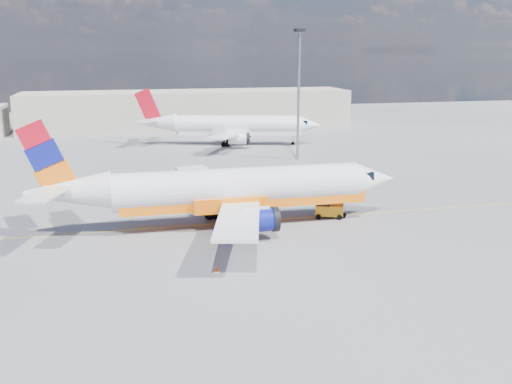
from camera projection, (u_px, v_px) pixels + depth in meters
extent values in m
plane|color=#5C5C60|center=(234.00, 232.00, 53.49)|extent=(240.00, 240.00, 0.00)
cube|color=yellow|center=(228.00, 223.00, 56.32)|extent=(70.00, 0.15, 0.01)
cube|color=beige|center=(189.00, 110.00, 124.40)|extent=(70.00, 14.00, 8.00)
cylinder|color=white|center=(239.00, 187.00, 54.65)|extent=(23.75, 3.77, 3.67)
cone|color=white|center=(374.00, 179.00, 57.78)|extent=(4.33, 3.69, 3.67)
cone|color=white|center=(68.00, 192.00, 51.06)|extent=(7.57, 3.52, 3.49)
cube|color=black|center=(361.00, 174.00, 57.30)|extent=(1.84, 2.49, 0.76)
cube|color=orange|center=(245.00, 199.00, 55.07)|extent=(23.75, 3.12, 1.29)
cube|color=white|center=(210.00, 180.00, 61.65)|extent=(6.43, 13.40, 0.87)
cube|color=white|center=(238.00, 220.00, 47.39)|extent=(6.53, 13.40, 0.87)
cylinder|color=navy|center=(235.00, 194.00, 59.84)|extent=(3.89, 2.07, 2.05)
cylinder|color=navy|center=(256.00, 220.00, 50.67)|extent=(3.89, 2.07, 2.05)
cylinder|color=black|center=(251.00, 193.00, 60.22)|extent=(0.55, 2.27, 2.27)
cylinder|color=black|center=(275.00, 219.00, 51.05)|extent=(0.55, 2.27, 2.27)
cube|color=orange|center=(46.00, 156.00, 49.90)|extent=(5.07, 0.34, 6.73)
cube|color=white|center=(53.00, 177.00, 53.79)|extent=(3.91, 5.86, 0.19)
cube|color=white|center=(44.00, 195.00, 47.27)|extent=(3.94, 5.87, 0.19)
cylinder|color=#929299|center=(343.00, 205.00, 57.67)|extent=(0.20, 0.20, 2.27)
cylinder|color=black|center=(343.00, 215.00, 57.93)|extent=(0.61, 0.26, 0.60)
cylinder|color=black|center=(213.00, 215.00, 57.44)|extent=(0.97, 0.41, 0.97)
cylinder|color=black|center=(222.00, 230.00, 52.54)|extent=(0.97, 0.41, 0.97)
cylinder|color=white|center=(237.00, 125.00, 102.13)|extent=(22.11, 8.91, 3.40)
cone|color=white|center=(310.00, 125.00, 101.85)|extent=(4.73, 4.31, 3.40)
cone|color=white|center=(157.00, 123.00, 102.36)|extent=(7.59, 4.91, 3.23)
cube|color=black|center=(302.00, 122.00, 101.75)|extent=(2.23, 2.66, 0.70)
cube|color=white|center=(240.00, 131.00, 102.40)|extent=(21.96, 8.33, 1.20)
cube|color=white|center=(232.00, 125.00, 109.17)|extent=(3.37, 12.03, 0.80)
cube|color=white|center=(226.00, 135.00, 95.60)|extent=(8.58, 12.04, 0.80)
cylinder|color=white|center=(241.00, 132.00, 106.93)|extent=(3.96, 2.76, 1.90)
cylinder|color=white|center=(239.00, 139.00, 98.21)|extent=(3.96, 2.76, 1.90)
cylinder|color=black|center=(250.00, 132.00, 106.89)|extent=(1.02, 2.16, 2.10)
cylinder|color=black|center=(248.00, 139.00, 98.17)|extent=(1.02, 2.16, 2.10)
cube|color=red|center=(148.00, 106.00, 101.66)|extent=(4.61, 1.49, 6.23)
cube|color=white|center=(152.00, 117.00, 105.34)|extent=(2.47, 5.11, 0.18)
cube|color=white|center=(145.00, 121.00, 99.14)|extent=(4.55, 5.39, 0.18)
cylinder|color=#929299|center=(293.00, 138.00, 102.48)|extent=(0.22, 0.22, 2.10)
cylinder|color=black|center=(293.00, 143.00, 102.72)|extent=(0.60, 0.38, 0.56)
cylinder|color=black|center=(227.00, 140.00, 105.26)|extent=(0.97, 0.60, 0.90)
cylinder|color=black|center=(225.00, 144.00, 100.61)|extent=(0.97, 0.60, 0.90)
cylinder|color=black|center=(318.00, 213.00, 58.94)|extent=(0.57, 0.38, 0.53)
cylinder|color=black|center=(318.00, 217.00, 57.50)|extent=(0.57, 0.38, 0.53)
cylinder|color=black|center=(339.00, 213.00, 58.75)|extent=(0.57, 0.38, 0.53)
cylinder|color=black|center=(340.00, 217.00, 57.30)|extent=(0.57, 0.38, 0.53)
cube|color=gold|center=(329.00, 210.00, 57.99)|extent=(3.11, 2.32, 1.07)
cube|color=black|center=(324.00, 202.00, 57.84)|extent=(1.63, 1.63, 0.64)
cube|color=white|center=(217.00, 272.00, 43.84)|extent=(0.43, 0.43, 0.04)
cone|color=#FF420A|center=(217.00, 268.00, 43.77)|extent=(0.36, 0.36, 0.56)
cylinder|color=#929299|center=(299.00, 98.00, 86.82)|extent=(0.42, 0.42, 19.18)
cube|color=black|center=(300.00, 30.00, 84.43)|extent=(1.44, 1.44, 0.48)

